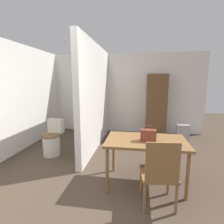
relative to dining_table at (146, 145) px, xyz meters
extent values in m
cube|color=white|center=(-0.76, 3.02, 0.59)|extent=(5.24, 0.12, 2.50)
cube|color=white|center=(-2.94, 0.99, 0.59)|extent=(0.12, 4.94, 2.50)
cube|color=white|center=(-1.18, 1.57, 0.59)|extent=(0.12, 2.78, 2.50)
cube|color=brown|center=(0.00, 0.00, 0.06)|extent=(1.24, 0.76, 0.04)
cylinder|color=brown|center=(-0.56, -0.32, -0.31)|extent=(0.05, 0.05, 0.70)
cylinder|color=brown|center=(0.56, -0.32, -0.31)|extent=(0.05, 0.05, 0.70)
cylinder|color=brown|center=(-0.56, 0.32, -0.31)|extent=(0.05, 0.05, 0.70)
cylinder|color=brown|center=(0.56, 0.32, -0.31)|extent=(0.05, 0.05, 0.70)
cube|color=brown|center=(0.15, -0.45, -0.24)|extent=(0.49, 0.49, 0.04)
cube|color=brown|center=(0.17, -0.65, 0.03)|extent=(0.41, 0.07, 0.49)
cylinder|color=brown|center=(-0.07, -0.27, -0.46)|extent=(0.04, 0.04, 0.41)
cylinder|color=brown|center=(0.32, -0.23, -0.46)|extent=(0.04, 0.04, 0.41)
cylinder|color=brown|center=(-0.03, -0.66, -0.46)|extent=(0.04, 0.04, 0.41)
cylinder|color=brown|center=(0.36, -0.62, -0.46)|extent=(0.04, 0.04, 0.41)
cylinder|color=silver|center=(-2.03, 0.81, -0.44)|extent=(0.37, 0.37, 0.44)
cylinder|color=brown|center=(-2.03, 0.81, -0.21)|extent=(0.39, 0.39, 0.02)
cube|color=silver|center=(-2.03, 1.07, -0.06)|extent=(0.33, 0.18, 0.33)
cube|color=brown|center=(0.03, -0.05, 0.17)|extent=(0.23, 0.12, 0.18)
torus|color=brown|center=(0.03, -0.05, 0.25)|extent=(0.14, 0.01, 0.14)
cube|color=brown|center=(0.39, 2.70, 0.26)|extent=(0.59, 0.47, 1.85)
sphere|color=black|center=(0.56, 2.46, 0.36)|extent=(0.02, 0.02, 0.02)
cube|color=#9E9EA3|center=(1.10, 2.27, -0.43)|extent=(0.34, 0.17, 0.45)
camera|label=1|loc=(-0.13, -2.64, 0.97)|focal=28.00mm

